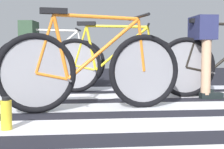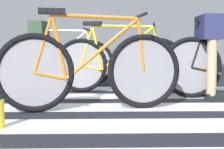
% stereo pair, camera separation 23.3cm
% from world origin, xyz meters
% --- Properties ---
extents(ground, '(18.00, 14.00, 0.02)m').
position_xyz_m(ground, '(0.00, 0.00, 0.01)').
color(ground, black).
extents(crosswalk_markings, '(5.46, 4.25, 0.00)m').
position_xyz_m(crosswalk_markings, '(-0.01, 0.07, 0.02)').
color(crosswalk_markings, silver).
rests_on(crosswalk_markings, ground).
extents(bicycle_1_of_4, '(1.72, 0.54, 0.93)m').
position_xyz_m(bicycle_1_of_4, '(-0.51, 0.32, 0.41)').
color(bicycle_1_of_4, black).
rests_on(bicycle_1_of_4, ground).
extents(cyclist_2_of_4, '(0.31, 0.41, 0.96)m').
position_xyz_m(cyclist_2_of_4, '(0.83, 1.05, 0.64)').
color(cyclist_2_of_4, tan).
rests_on(cyclist_2_of_4, ground).
extents(bicycle_3_of_4, '(1.72, 0.54, 0.93)m').
position_xyz_m(bicycle_3_of_4, '(-0.19, 1.52, 0.41)').
color(bicycle_3_of_4, black).
rests_on(bicycle_3_of_4, ground).
extents(bicycle_4_of_4, '(1.73, 0.52, 0.93)m').
position_xyz_m(bicycle_4_of_4, '(-1.10, 2.43, 0.41)').
color(bicycle_4_of_4, black).
rests_on(bicycle_4_of_4, ground).
extents(cyclist_4_of_4, '(0.36, 0.43, 1.01)m').
position_xyz_m(cyclist_4_of_4, '(-1.41, 2.47, 0.67)').
color(cyclist_4_of_4, beige).
rests_on(cyclist_4_of_4, ground).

